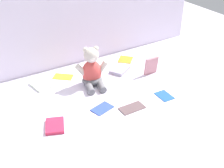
% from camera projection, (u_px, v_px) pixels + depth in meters
% --- Properties ---
extents(ground_plane, '(3.20, 3.20, 0.00)m').
position_uv_depth(ground_plane, '(103.00, 91.00, 1.66)').
color(ground_plane, silver).
extents(backdrop_drape, '(1.82, 0.03, 0.67)m').
position_uv_depth(backdrop_drape, '(69.00, 13.00, 1.78)').
color(backdrop_drape, silver).
rests_on(backdrop_drape, ground_plane).
extents(teddy_bear, '(0.19, 0.19, 0.23)m').
position_uv_depth(teddy_bear, '(92.00, 71.00, 1.68)').
color(teddy_bear, '#D84C47').
rests_on(teddy_bear, ground_plane).
extents(book_case_0, '(0.13, 0.07, 0.01)m').
position_uv_depth(book_case_0, '(132.00, 108.00, 1.52)').
color(book_case_0, brown).
rests_on(book_case_0, ground_plane).
extents(book_case_1, '(0.12, 0.10, 0.01)m').
position_uv_depth(book_case_1, '(102.00, 108.00, 1.52)').
color(book_case_1, '#324CB8').
rests_on(book_case_1, ground_plane).
extents(book_case_2, '(0.10, 0.14, 0.01)m').
position_uv_depth(book_case_2, '(40.00, 85.00, 1.70)').
color(book_case_2, white).
rests_on(book_case_2, ground_plane).
extents(book_case_3, '(0.12, 0.14, 0.02)m').
position_uv_depth(book_case_3, '(55.00, 126.00, 1.39)').
color(book_case_3, '#C52545').
rests_on(book_case_3, ground_plane).
extents(book_case_4, '(0.07, 0.10, 0.01)m').
position_uv_depth(book_case_4, '(164.00, 96.00, 1.62)').
color(book_case_4, '#2053A3').
rests_on(book_case_4, ground_plane).
extents(book_case_5, '(0.13, 0.13, 0.01)m').
position_uv_depth(book_case_5, '(63.00, 76.00, 1.79)').
color(book_case_5, yellow).
rests_on(book_case_5, ground_plane).
extents(book_case_6, '(0.13, 0.13, 0.01)m').
position_uv_depth(book_case_6, '(125.00, 59.00, 1.99)').
color(book_case_6, orange).
rests_on(book_case_6, ground_plane).
extents(book_case_7, '(0.15, 0.14, 0.02)m').
position_uv_depth(book_case_7, '(120.00, 70.00, 1.85)').
color(book_case_7, '#938FA6').
rests_on(book_case_7, ground_plane).
extents(book_case_8, '(0.09, 0.03, 0.11)m').
position_uv_depth(book_case_8, '(151.00, 66.00, 1.80)').
color(book_case_8, '#BA7780').
rests_on(book_case_8, ground_plane).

